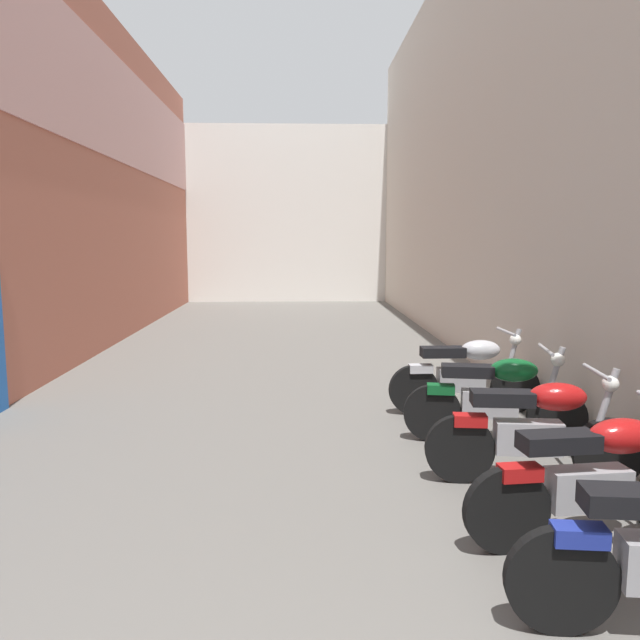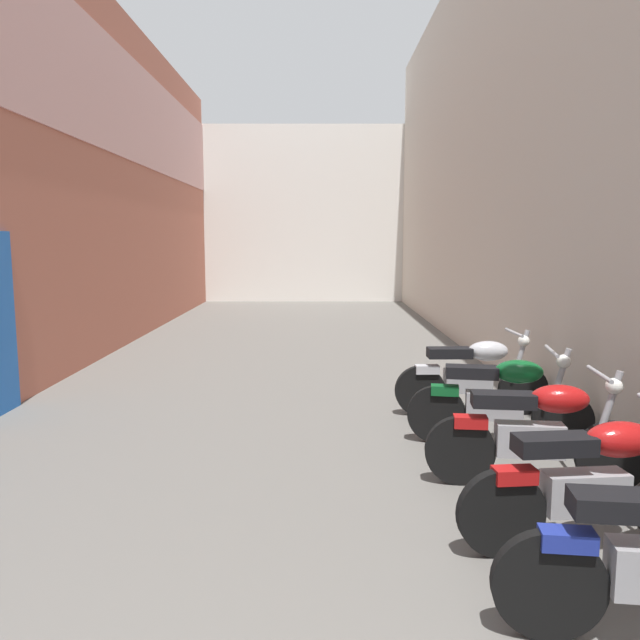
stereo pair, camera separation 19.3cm
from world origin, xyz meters
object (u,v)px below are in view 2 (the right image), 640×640
object	(u,v)px
motorcycle_fifth	(534,430)
motorcycle_seventh	(470,374)
motorcycle_sixth	(497,398)
motorcycle_fourth	(591,480)

from	to	relation	value
motorcycle_fifth	motorcycle_seventh	size ratio (longest dim) A/B	1.00
motorcycle_fifth	motorcycle_seventh	bearing A→B (deg)	90.00
motorcycle_seventh	motorcycle_sixth	bearing A→B (deg)	-90.01
motorcycle_fourth	motorcycle_seventh	bearing A→B (deg)	90.00
motorcycle_fourth	motorcycle_fifth	distance (m)	1.08
motorcycle_fourth	motorcycle_fifth	size ratio (longest dim) A/B	1.00
motorcycle_fourth	motorcycle_fifth	world-z (taller)	same
motorcycle_seventh	motorcycle_fourth	bearing A→B (deg)	-90.00
motorcycle_sixth	motorcycle_seventh	distance (m)	1.13
motorcycle_fourth	motorcycle_seventh	size ratio (longest dim) A/B	1.00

